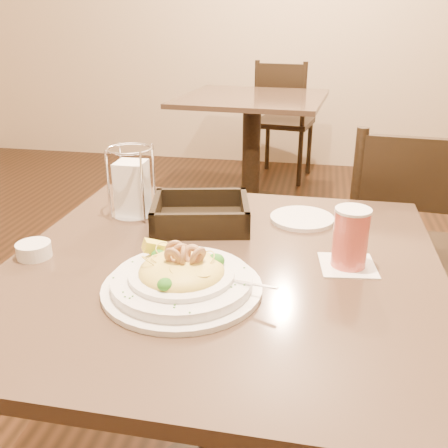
% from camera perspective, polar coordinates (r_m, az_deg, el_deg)
% --- Properties ---
extents(main_table, '(0.90, 0.90, 0.76)m').
position_cam_1_polar(main_table, '(1.17, -0.19, -14.91)').
color(main_table, black).
rests_on(main_table, ground).
extents(background_table, '(0.97, 0.97, 0.76)m').
position_cam_1_polar(background_table, '(3.35, 3.18, 10.34)').
color(background_table, black).
rests_on(background_table, ground).
extents(dining_chair_near, '(0.46, 0.46, 0.93)m').
position_cam_1_polar(dining_chair_near, '(1.81, 20.04, -2.74)').
color(dining_chair_near, black).
rests_on(dining_chair_near, ground).
extents(dining_chair_far, '(0.48, 0.48, 0.93)m').
position_cam_1_polar(dining_chair_far, '(4.01, 6.74, 11.99)').
color(dining_chair_far, black).
rests_on(dining_chair_far, ground).
extents(pasta_bowl, '(0.33, 0.30, 0.10)m').
position_cam_1_polar(pasta_bowl, '(0.94, -4.83, -6.10)').
color(pasta_bowl, white).
rests_on(pasta_bowl, main_table).
extents(drink_glass, '(0.13, 0.13, 0.13)m').
position_cam_1_polar(drink_glass, '(1.04, 14.26, -1.60)').
color(drink_glass, white).
rests_on(drink_glass, main_table).
extents(bread_basket, '(0.27, 0.23, 0.06)m').
position_cam_1_polar(bread_basket, '(1.22, -2.68, 0.87)').
color(bread_basket, black).
rests_on(bread_basket, main_table).
extents(napkin_caddy, '(0.11, 0.11, 0.18)m').
position_cam_1_polar(napkin_caddy, '(1.29, -10.45, 4.21)').
color(napkin_caddy, silver).
rests_on(napkin_caddy, main_table).
extents(side_plate, '(0.17, 0.17, 0.01)m').
position_cam_1_polar(side_plate, '(1.27, 8.90, 0.63)').
color(side_plate, white).
rests_on(side_plate, main_table).
extents(butter_ramekin, '(0.08, 0.08, 0.03)m').
position_cam_1_polar(butter_ramekin, '(1.14, -20.90, -2.79)').
color(butter_ramekin, white).
rests_on(butter_ramekin, main_table).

